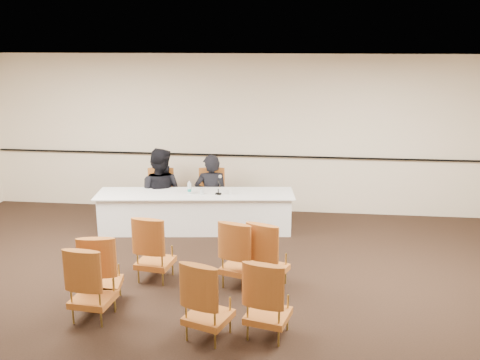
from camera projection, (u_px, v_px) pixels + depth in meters
name	position (u px, v px, depth m)	size (l,w,h in m)	color
floor	(207.00, 308.00, 6.70)	(10.00, 10.00, 0.00)	black
ceiling	(203.00, 63.00, 5.92)	(10.00, 10.00, 0.00)	silver
wall_back	(242.00, 134.00, 10.15)	(10.00, 0.04, 3.00)	#F6E6C2
wall_rail	(242.00, 155.00, 10.21)	(9.80, 0.04, 0.03)	black
panel_table	(196.00, 212.00, 9.31)	(3.40, 0.79, 0.68)	white
panelist_main	(212.00, 199.00, 9.80)	(0.61, 0.40, 1.68)	black
panelist_main_chair	(211.00, 196.00, 9.78)	(0.50, 0.50, 0.95)	#A35D1D
panelist_second	(160.00, 196.00, 9.78)	(0.87, 0.68, 1.79)	black
panelist_second_chair	(160.00, 196.00, 9.78)	(0.50, 0.50, 0.95)	#A35D1D
papers	(214.00, 193.00, 9.21)	(0.30, 0.22, 0.00)	white
microphone	(218.00, 186.00, 9.11)	(0.11, 0.22, 0.31)	black
water_bottle	(189.00, 187.00, 9.17)	(0.07, 0.07, 0.22)	teal
drinking_glass	(202.00, 192.00, 9.14)	(0.06, 0.06, 0.10)	silver
coffee_cup	(231.00, 191.00, 9.13)	(0.08, 0.08, 0.12)	silver
aud_chair_front_left	(155.00, 247.00, 7.38)	(0.50, 0.50, 0.95)	#A35D1D
aud_chair_front_mid	(241.00, 252.00, 7.20)	(0.50, 0.50, 0.95)	#A35D1D
aud_chair_front_right	(268.00, 254.00, 7.16)	(0.50, 0.50, 0.95)	#A35D1D
aud_chair_back_left	(92.00, 282.00, 6.34)	(0.50, 0.50, 0.95)	#A35D1D
aud_chair_back_mid	(208.00, 299.00, 5.93)	(0.50, 0.50, 0.95)	#A35D1D
aud_chair_back_right	(268.00, 297.00, 5.96)	(0.50, 0.50, 0.95)	#A35D1D
aud_chair_extra	(101.00, 268.00, 6.71)	(0.50, 0.50, 0.95)	#A35D1D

